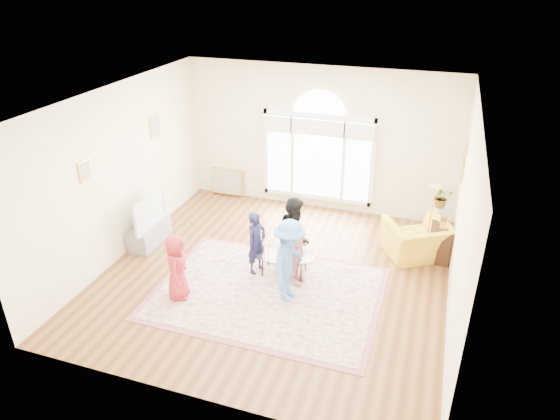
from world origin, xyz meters
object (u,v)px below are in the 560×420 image
(tv_console, at_px, (149,234))
(television, at_px, (146,209))
(area_rug, at_px, (268,293))
(armchair, at_px, (417,240))
(coffee_table, at_px, (284,255))

(tv_console, relative_size, television, 0.87)
(area_rug, height_order, tv_console, tv_console)
(television, relative_size, armchair, 1.03)
(coffee_table, bearing_deg, area_rug, -101.44)
(tv_console, bearing_deg, armchair, 12.77)
(armchair, bearing_deg, coffee_table, 0.32)
(area_rug, xyz_separation_m, television, (-2.82, 0.86, 0.74))
(area_rug, distance_m, tv_console, 2.96)
(tv_console, distance_m, coffee_table, 2.92)
(area_rug, distance_m, coffee_table, 0.77)
(tv_console, bearing_deg, area_rug, -16.95)
(television, distance_m, coffee_table, 2.93)
(tv_console, distance_m, armchair, 5.25)
(tv_console, height_order, television, television)
(armchair, bearing_deg, area_rug, 9.96)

